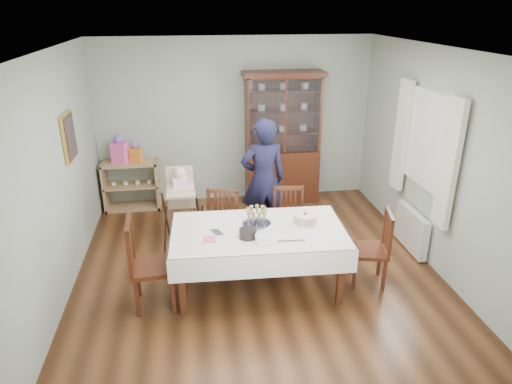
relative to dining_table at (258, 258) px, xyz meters
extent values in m
plane|color=#593319|center=(0.04, 0.27, -0.38)|extent=(5.00, 5.00, 0.00)
plane|color=#9EAA99|center=(0.04, 2.77, 0.97)|extent=(4.50, 0.00, 4.50)
plane|color=#9EAA99|center=(-2.21, 0.27, 0.97)|extent=(0.00, 5.00, 5.00)
plane|color=#9EAA99|center=(2.29, 0.27, 0.97)|extent=(0.00, 5.00, 5.00)
plane|color=white|center=(0.04, 0.27, 2.32)|extent=(5.00, 5.00, 0.00)
cube|color=#451E11|center=(0.00, 0.00, 0.34)|extent=(1.94, 1.13, 0.06)
cube|color=white|center=(0.00, 0.00, 0.37)|extent=(2.05, 1.23, 0.01)
cube|color=#451E11|center=(0.79, 2.53, 0.07)|extent=(1.20, 0.45, 0.90)
cube|color=white|center=(0.79, 2.34, 1.12)|extent=(1.12, 0.01, 1.16)
cube|color=#451E11|center=(0.79, 2.53, 1.76)|extent=(1.30, 0.48, 0.07)
cube|color=tan|center=(-1.71, 2.55, -0.36)|extent=(0.90, 0.38, 0.04)
cube|color=tan|center=(-1.71, 2.55, 0.02)|extent=(0.90, 0.38, 0.03)
cube|color=tan|center=(-1.71, 2.55, 0.40)|extent=(0.90, 0.38, 0.04)
cube|color=tan|center=(-2.13, 2.55, 0.02)|extent=(0.04, 0.38, 0.80)
cube|color=tan|center=(-1.29, 2.55, 0.02)|extent=(0.04, 0.38, 0.80)
cube|color=gold|center=(-2.18, 1.07, 1.27)|extent=(0.04, 0.48, 0.58)
cube|color=white|center=(2.26, 0.57, 1.17)|extent=(0.04, 1.02, 1.22)
cube|color=silver|center=(2.20, -0.05, 1.07)|extent=(0.07, 0.30, 1.55)
cube|color=silver|center=(2.20, 1.19, 1.07)|extent=(0.07, 0.30, 1.55)
cube|color=white|center=(2.20, 0.57, -0.08)|extent=(0.10, 0.80, 0.55)
cube|color=#451E11|center=(-0.41, 0.58, 0.06)|extent=(0.54, 0.54, 0.05)
cube|color=#451E11|center=(-0.35, 0.77, 0.32)|extent=(0.40, 0.16, 0.51)
cube|color=#451E11|center=(0.51, 0.61, 0.05)|extent=(0.46, 0.46, 0.05)
cube|color=#451E11|center=(0.53, 0.80, 0.30)|extent=(0.40, 0.08, 0.50)
cube|color=#451E11|center=(-1.19, -0.18, 0.10)|extent=(0.50, 0.50, 0.05)
cube|color=#451E11|center=(-1.41, -0.19, 0.39)|extent=(0.07, 0.45, 0.56)
cube|color=#451E11|center=(1.32, -0.10, 0.04)|extent=(0.50, 0.50, 0.05)
cube|color=#451E11|center=(1.51, -0.15, 0.30)|extent=(0.13, 0.40, 0.50)
imported|color=black|center=(0.26, 1.26, 0.49)|extent=(0.67, 0.47, 1.75)
cube|color=tan|center=(-0.88, 1.26, 0.33)|extent=(0.38, 0.33, 0.26)
cube|color=tan|center=(-0.88, 1.26, 0.55)|extent=(0.37, 0.07, 0.30)
cube|color=tan|center=(-0.88, 1.26, 0.42)|extent=(0.39, 0.18, 0.03)
cube|color=silver|center=(-0.88, 1.26, 0.50)|extent=(0.20, 0.16, 0.19)
sphere|color=beige|center=(-0.88, 1.26, 0.65)|extent=(0.16, 0.16, 0.16)
cylinder|color=silver|center=(0.00, 0.13, 0.38)|extent=(0.33, 0.33, 0.01)
torus|color=silver|center=(0.00, 0.13, 0.39)|extent=(0.34, 0.34, 0.01)
cylinder|color=white|center=(0.56, 0.07, 0.38)|extent=(0.31, 0.31, 0.02)
cylinder|color=brown|center=(0.56, 0.07, 0.44)|extent=(0.27, 0.27, 0.10)
cylinder|color=silver|center=(0.56, 0.07, 0.49)|extent=(0.27, 0.27, 0.01)
cylinder|color=#F24C4C|center=(0.56, 0.07, 0.54)|extent=(0.01, 0.01, 0.07)
sphere|color=yellow|center=(0.56, 0.07, 0.58)|extent=(0.02, 0.02, 0.02)
cylinder|color=black|center=(-0.14, -0.17, 0.42)|extent=(0.21, 0.21, 0.10)
cylinder|color=white|center=(0.01, -0.30, 0.42)|extent=(0.20, 0.20, 0.08)
cube|color=#F259A9|center=(-0.57, -0.17, 0.38)|extent=(0.15, 0.15, 0.02)
cube|color=silver|center=(0.31, -0.33, 0.38)|extent=(0.31, 0.05, 0.01)
cube|color=#F259A9|center=(-1.83, 2.53, 0.58)|extent=(0.29, 0.24, 0.34)
sphere|color=#E533B2|center=(-1.83, 2.53, 0.81)|extent=(0.13, 0.13, 0.13)
cube|color=orange|center=(-1.58, 2.53, 0.53)|extent=(0.22, 0.18, 0.24)
sphere|color=#E533B2|center=(-1.58, 2.53, 0.70)|extent=(0.11, 0.11, 0.11)
camera|label=1|loc=(-0.71, -4.60, 2.77)|focal=32.00mm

